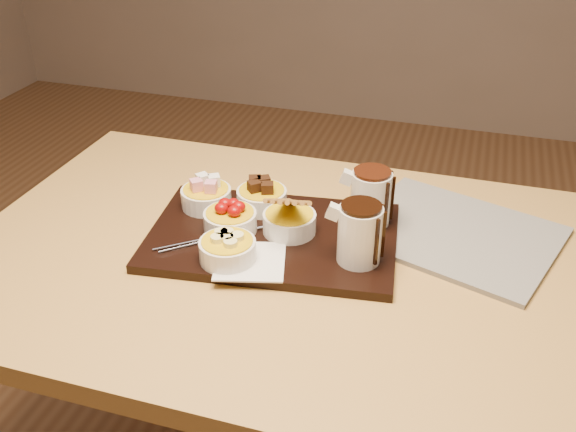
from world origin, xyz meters
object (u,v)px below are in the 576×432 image
(dining_table, at_px, (287,295))
(bowl_strawberries, at_px, (230,222))
(newspaper, at_px, (455,234))
(pitcher_dark_chocolate, at_px, (360,235))
(pitcher_milk_chocolate, at_px, (371,198))
(serving_board, at_px, (273,237))

(dining_table, bearing_deg, bowl_strawberries, 172.15)
(dining_table, xyz_separation_m, newspaper, (0.29, 0.15, 0.10))
(dining_table, distance_m, newspaper, 0.34)
(pitcher_dark_chocolate, bearing_deg, pitcher_milk_chocolate, 85.60)
(bowl_strawberries, relative_size, pitcher_milk_chocolate, 0.95)
(dining_table, relative_size, bowl_strawberries, 12.00)
(pitcher_milk_chocolate, bearing_deg, pitcher_dark_chocolate, -94.40)
(serving_board, bearing_deg, bowl_strawberries, -176.42)
(serving_board, bearing_deg, newspaper, 13.08)
(serving_board, bearing_deg, pitcher_dark_chocolate, -19.98)
(serving_board, height_order, bowl_strawberries, bowl_strawberries)
(bowl_strawberries, bearing_deg, newspaper, 18.21)
(dining_table, height_order, pitcher_dark_chocolate, pitcher_dark_chocolate)
(pitcher_milk_chocolate, xyz_separation_m, newspaper, (0.16, 0.03, -0.07))
(serving_board, distance_m, pitcher_dark_chocolate, 0.19)
(serving_board, xyz_separation_m, pitcher_milk_chocolate, (0.17, 0.09, 0.06))
(pitcher_dark_chocolate, relative_size, newspaper, 0.29)
(dining_table, bearing_deg, newspaper, 27.21)
(serving_board, distance_m, bowl_strawberries, 0.08)
(bowl_strawberries, height_order, pitcher_milk_chocolate, pitcher_milk_chocolate)
(dining_table, relative_size, serving_board, 2.61)
(bowl_strawberries, xyz_separation_m, pitcher_milk_chocolate, (0.24, 0.11, 0.03))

